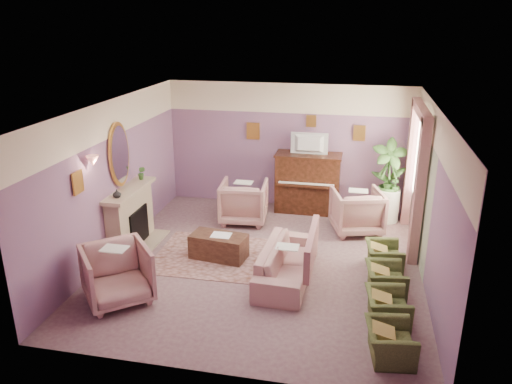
% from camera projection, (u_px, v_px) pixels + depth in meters
% --- Properties ---
extents(floor, '(5.50, 6.00, 0.01)m').
position_uv_depth(floor, '(262.00, 262.00, 8.94)').
color(floor, '#7D5D62').
rests_on(floor, ground).
extents(ceiling, '(5.50, 6.00, 0.01)m').
position_uv_depth(ceiling, '(263.00, 107.00, 8.00)').
color(ceiling, white).
rests_on(ceiling, wall_back).
extents(wall_back, '(5.50, 0.02, 2.80)m').
position_uv_depth(wall_back, '(288.00, 146.00, 11.24)').
color(wall_back, slate).
rests_on(wall_back, floor).
extents(wall_front, '(5.50, 0.02, 2.80)m').
position_uv_depth(wall_front, '(212.00, 273.00, 5.70)').
color(wall_front, slate).
rests_on(wall_front, floor).
extents(wall_left, '(0.02, 6.00, 2.80)m').
position_uv_depth(wall_left, '(113.00, 179.00, 9.00)').
color(wall_left, slate).
rests_on(wall_left, floor).
extents(wall_right, '(0.02, 6.00, 2.80)m').
position_uv_depth(wall_right, '(432.00, 200.00, 7.94)').
color(wall_right, slate).
rests_on(wall_right, floor).
extents(picture_rail_band, '(5.50, 0.01, 0.65)m').
position_uv_depth(picture_rail_band, '(289.00, 98.00, 10.87)').
color(picture_rail_band, '#FFEDCA').
rests_on(picture_rail_band, wall_back).
extents(stripe_panel, '(0.01, 3.00, 2.15)m').
position_uv_depth(stripe_panel, '(421.00, 193.00, 9.25)').
color(stripe_panel, '#AAB594').
rests_on(stripe_panel, wall_right).
extents(fireplace_surround, '(0.30, 1.40, 1.10)m').
position_uv_depth(fireplace_surround, '(130.00, 219.00, 9.44)').
color(fireplace_surround, tan).
rests_on(fireplace_surround, floor).
extents(fireplace_inset, '(0.18, 0.72, 0.68)m').
position_uv_depth(fireplace_inset, '(136.00, 226.00, 9.47)').
color(fireplace_inset, black).
rests_on(fireplace_inset, floor).
extents(fire_ember, '(0.06, 0.54, 0.10)m').
position_uv_depth(fire_ember, '(139.00, 235.00, 9.52)').
color(fire_ember, '#E45132').
rests_on(fire_ember, floor).
extents(mantel_shelf, '(0.40, 1.55, 0.07)m').
position_uv_depth(mantel_shelf, '(129.00, 190.00, 9.24)').
color(mantel_shelf, tan).
rests_on(mantel_shelf, fireplace_surround).
extents(hearth, '(0.55, 1.50, 0.02)m').
position_uv_depth(hearth, '(142.00, 245.00, 9.58)').
color(hearth, tan).
rests_on(hearth, floor).
extents(mirror_frame, '(0.04, 0.72, 1.20)m').
position_uv_depth(mirror_frame, '(119.00, 154.00, 9.04)').
color(mirror_frame, gold).
rests_on(mirror_frame, wall_left).
extents(mirror_glass, '(0.01, 0.60, 1.06)m').
position_uv_depth(mirror_glass, '(120.00, 155.00, 9.04)').
color(mirror_glass, silver).
rests_on(mirror_glass, wall_left).
extents(sconce_shade, '(0.20, 0.20, 0.16)m').
position_uv_depth(sconce_shade, '(93.00, 161.00, 8.00)').
color(sconce_shade, '#EA8270').
rests_on(sconce_shade, wall_left).
extents(piano, '(1.40, 0.60, 1.30)m').
position_uv_depth(piano, '(308.00, 183.00, 11.10)').
color(piano, '#391B0F').
rests_on(piano, floor).
extents(piano_keyshelf, '(1.30, 0.12, 0.06)m').
position_uv_depth(piano_keyshelf, '(306.00, 185.00, 10.75)').
color(piano_keyshelf, '#391B0F').
rests_on(piano_keyshelf, piano).
extents(piano_keys, '(1.20, 0.08, 0.02)m').
position_uv_depth(piano_keys, '(306.00, 184.00, 10.74)').
color(piano_keys, white).
rests_on(piano_keys, piano).
extents(piano_top, '(1.45, 0.65, 0.04)m').
position_uv_depth(piano_top, '(309.00, 155.00, 10.87)').
color(piano_top, '#391B0F').
rests_on(piano_top, piano).
extents(television, '(0.80, 0.12, 0.48)m').
position_uv_depth(television, '(309.00, 142.00, 10.73)').
color(television, black).
rests_on(television, piano).
extents(print_back_left, '(0.30, 0.03, 0.38)m').
position_uv_depth(print_back_left, '(253.00, 131.00, 11.25)').
color(print_back_left, gold).
rests_on(print_back_left, wall_back).
extents(print_back_right, '(0.26, 0.03, 0.34)m').
position_uv_depth(print_back_right, '(359.00, 133.00, 10.77)').
color(print_back_right, gold).
rests_on(print_back_right, wall_back).
extents(print_back_mid, '(0.22, 0.03, 0.26)m').
position_uv_depth(print_back_mid, '(311.00, 121.00, 10.90)').
color(print_back_mid, gold).
rests_on(print_back_mid, wall_back).
extents(print_left_wall, '(0.03, 0.28, 0.36)m').
position_uv_depth(print_left_wall, '(78.00, 182.00, 7.78)').
color(print_left_wall, gold).
rests_on(print_left_wall, wall_left).
extents(window_blind, '(0.03, 1.40, 1.80)m').
position_uv_depth(window_blind, '(421.00, 157.00, 9.28)').
color(window_blind, beige).
rests_on(window_blind, wall_right).
extents(curtain_left, '(0.16, 0.34, 2.60)m').
position_uv_depth(curtain_left, '(419.00, 193.00, 8.58)').
color(curtain_left, '#A7696C').
rests_on(curtain_left, floor).
extents(curtain_right, '(0.16, 0.34, 2.60)m').
position_uv_depth(curtain_right, '(410.00, 163.00, 10.28)').
color(curtain_right, '#A7696C').
rests_on(curtain_right, floor).
extents(pelmet, '(0.16, 2.20, 0.16)m').
position_uv_depth(pelmet, '(422.00, 110.00, 9.01)').
color(pelmet, '#A7696C').
rests_on(pelmet, wall_right).
extents(mantel_plant, '(0.16, 0.16, 0.28)m').
position_uv_depth(mantel_plant, '(142.00, 173.00, 9.69)').
color(mantel_plant, '#3A6B2B').
rests_on(mantel_plant, mantel_shelf).
extents(mantel_vase, '(0.16, 0.16, 0.16)m').
position_uv_depth(mantel_vase, '(117.00, 194.00, 8.74)').
color(mantel_vase, '#FFEDCA').
rests_on(mantel_vase, mantel_shelf).
extents(area_rug, '(2.53, 1.84, 0.01)m').
position_uv_depth(area_rug, '(224.00, 256.00, 9.14)').
color(area_rug, '#956860').
rests_on(area_rug, floor).
extents(coffee_table, '(1.06, 0.64, 0.45)m').
position_uv_depth(coffee_table, '(219.00, 246.00, 9.04)').
color(coffee_table, '#462A1C').
rests_on(coffee_table, floor).
extents(table_paper, '(0.35, 0.28, 0.01)m').
position_uv_depth(table_paper, '(221.00, 235.00, 8.95)').
color(table_paper, white).
rests_on(table_paper, coffee_table).
extents(sofa, '(0.67, 2.00, 0.81)m').
position_uv_depth(sofa, '(287.00, 256.00, 8.29)').
color(sofa, tan).
rests_on(sofa, floor).
extents(sofa_throw, '(0.10, 1.51, 0.55)m').
position_uv_depth(sofa_throw, '(312.00, 247.00, 8.15)').
color(sofa_throw, '#A7696C').
rests_on(sofa_throw, sofa).
extents(floral_armchair_left, '(0.95, 0.95, 0.99)m').
position_uv_depth(floral_armchair_left, '(244.00, 200.00, 10.57)').
color(floral_armchair_left, tan).
rests_on(floral_armchair_left, floor).
extents(floral_armchair_right, '(0.95, 0.95, 0.99)m').
position_uv_depth(floral_armchair_right, '(357.00, 209.00, 10.07)').
color(floral_armchair_right, tan).
rests_on(floral_armchair_right, floor).
extents(floral_armchair_front, '(0.95, 0.95, 0.99)m').
position_uv_depth(floral_armchair_front, '(117.00, 272.00, 7.60)').
color(floral_armchair_front, tan).
rests_on(floral_armchair_front, floor).
extents(olive_chair_a, '(0.49, 0.69, 0.60)m').
position_uv_depth(olive_chair_a, '(390.00, 337.00, 6.37)').
color(olive_chair_a, '#4B5728').
rests_on(olive_chair_a, floor).
extents(olive_chair_b, '(0.49, 0.69, 0.60)m').
position_uv_depth(olive_chair_b, '(388.00, 303.00, 7.12)').
color(olive_chair_b, '#4B5728').
rests_on(olive_chair_b, floor).
extents(olive_chair_c, '(0.49, 0.69, 0.60)m').
position_uv_depth(olive_chair_c, '(386.00, 275.00, 7.88)').
color(olive_chair_c, '#4B5728').
rests_on(olive_chair_c, floor).
extents(olive_chair_d, '(0.49, 0.69, 0.60)m').
position_uv_depth(olive_chair_d, '(384.00, 253.00, 8.64)').
color(olive_chair_d, '#4B5728').
rests_on(olive_chair_d, floor).
extents(side_table, '(0.52, 0.52, 0.70)m').
position_uv_depth(side_table, '(387.00, 205.00, 10.68)').
color(side_table, white).
rests_on(side_table, floor).
extents(side_plant_big, '(0.30, 0.30, 0.34)m').
position_uv_depth(side_plant_big, '(389.00, 182.00, 10.50)').
color(side_plant_big, '#3A6B2B').
rests_on(side_plant_big, side_table).
extents(side_plant_small, '(0.16, 0.16, 0.28)m').
position_uv_depth(side_plant_small, '(395.00, 185.00, 10.40)').
color(side_plant_small, '#3A6B2B').
rests_on(side_plant_small, side_table).
extents(palm_pot, '(0.34, 0.34, 0.34)m').
position_uv_depth(palm_pot, '(385.00, 212.00, 10.77)').
color(palm_pot, brown).
rests_on(palm_pot, floor).
extents(palm_plant, '(0.76, 0.76, 1.44)m').
position_uv_depth(palm_plant, '(389.00, 173.00, 10.48)').
color(palm_plant, '#3A6B2B').
rests_on(palm_plant, palm_pot).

